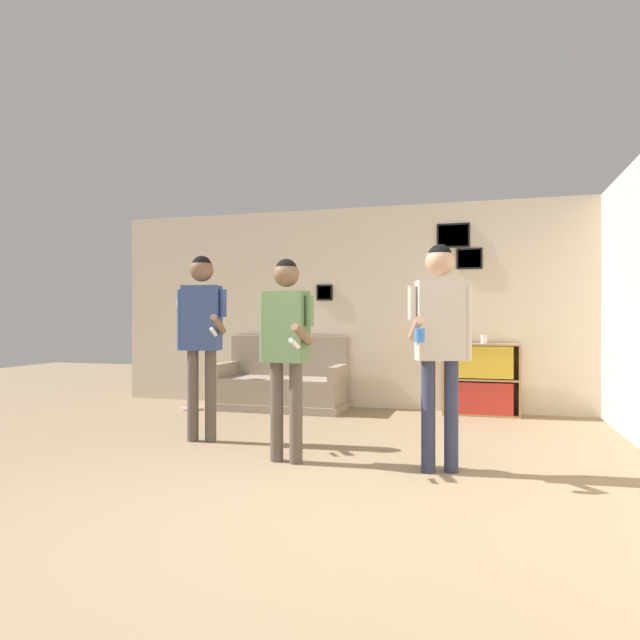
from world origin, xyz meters
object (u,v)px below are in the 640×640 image
object	(u,v)px
couch	(282,385)
person_watcher_holding_cup	(440,330)
person_player_foreground_left	(202,325)
bookshelf	(481,380)
floor_lamp	(191,331)
drinking_cup	(484,339)
person_player_foreground_center	(286,337)

from	to	relation	value
couch	person_watcher_holding_cup	distance (m)	3.55
person_player_foreground_left	couch	bearing A→B (deg)	88.12
person_watcher_holding_cup	bookshelf	bearing A→B (deg)	83.89
couch	person_player_foreground_left	xyz separation A→B (m)	(-0.07, -2.13, 0.82)
person_watcher_holding_cup	floor_lamp	bearing A→B (deg)	146.72
floor_lamp	person_watcher_holding_cup	xyz separation A→B (m)	(3.36, -2.20, 0.07)
drinking_cup	person_player_foreground_left	bearing A→B (deg)	-138.91
bookshelf	person_watcher_holding_cup	size ratio (longest dim) A/B	0.52
bookshelf	floor_lamp	xyz separation A→B (m)	(-3.66, -0.62, 0.59)
person_player_foreground_left	floor_lamp	bearing A→B (deg)	121.46
person_player_foreground_left	person_watcher_holding_cup	xyz separation A→B (m)	(2.32, -0.50, -0.03)
person_player_foreground_left	person_player_foreground_center	world-z (taller)	person_player_foreground_left
person_player_foreground_center	drinking_cup	distance (m)	3.27
bookshelf	drinking_cup	world-z (taller)	drinking_cup
person_player_foreground_left	drinking_cup	world-z (taller)	person_player_foreground_left
person_watcher_holding_cup	person_player_foreground_center	bearing A→B (deg)	-178.39
couch	person_player_foreground_left	bearing A→B (deg)	-91.88
person_player_foreground_center	drinking_cup	xyz separation A→B (m)	(1.59, 2.86, -0.10)
couch	bookshelf	xyz separation A→B (m)	(2.55, 0.19, 0.13)
couch	bookshelf	bearing A→B (deg)	4.24
floor_lamp	person_player_foreground_center	xyz separation A→B (m)	(2.10, -2.24, 0.01)
person_player_foreground_left	person_player_foreground_center	size ratio (longest dim) A/B	1.07
drinking_cup	bookshelf	bearing A→B (deg)	-179.14
couch	person_watcher_holding_cup	bearing A→B (deg)	-49.50
bookshelf	person_player_foreground_left	size ratio (longest dim) A/B	0.51
bookshelf	drinking_cup	bearing A→B (deg)	0.86
person_player_foreground_center	person_watcher_holding_cup	bearing A→B (deg)	1.61
person_player_foreground_left	person_player_foreground_center	bearing A→B (deg)	-26.94
couch	bookshelf	world-z (taller)	couch
bookshelf	person_player_foreground_left	distance (m)	3.56
couch	floor_lamp	world-z (taller)	floor_lamp
bookshelf	floor_lamp	bearing A→B (deg)	-170.42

